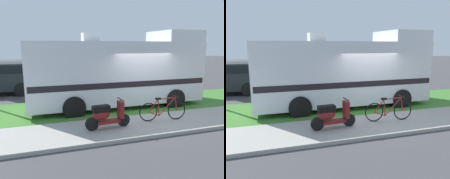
# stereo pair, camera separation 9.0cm
# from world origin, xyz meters

# --- Properties ---
(ground_plane) EXTENTS (80.00, 80.00, 0.00)m
(ground_plane) POSITION_xyz_m (0.00, 0.00, 0.00)
(ground_plane) COLOR #424244
(sidewalk) EXTENTS (24.00, 2.00, 0.12)m
(sidewalk) POSITION_xyz_m (0.00, -1.20, 0.06)
(sidewalk) COLOR #9E9B93
(sidewalk) RESTS_ON ground
(grass_strip) EXTENTS (24.00, 3.40, 0.08)m
(grass_strip) POSITION_xyz_m (0.00, 1.50, 0.04)
(grass_strip) COLOR #3D752D
(grass_strip) RESTS_ON ground
(motorhome_rv) EXTENTS (7.79, 2.75, 3.48)m
(motorhome_rv) POSITION_xyz_m (-0.70, 1.68, 1.65)
(motorhome_rv) COLOR silver
(motorhome_rv) RESTS_ON ground
(scooter) EXTENTS (1.55, 0.50, 0.97)m
(scooter) POSITION_xyz_m (-2.11, -1.23, 0.58)
(scooter) COLOR black
(scooter) RESTS_ON ground
(bicycle) EXTENTS (1.77, 0.52, 0.90)m
(bicycle) POSITION_xyz_m (0.07, -1.07, 0.51)
(bicycle) COLOR black
(bicycle) RESTS_ON ground
(pickup_truck_near) EXTENTS (5.21, 2.41, 1.80)m
(pickup_truck_near) POSITION_xyz_m (-6.18, 6.25, 0.96)
(pickup_truck_near) COLOR #1E2328
(pickup_truck_near) RESTS_ON ground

